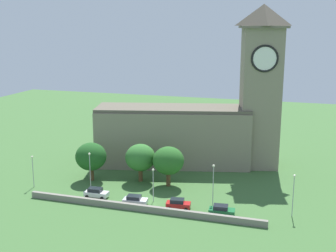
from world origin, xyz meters
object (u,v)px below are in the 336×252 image
Objects in this scene: car_red at (178,204)px; streetlamp_central at (153,179)px; car_white at (96,193)px; car_green at (222,210)px; car_silver at (135,200)px; streetlamp_west_end at (33,166)px; streetlamp_west_mid at (90,166)px; streetlamp_east_end at (294,189)px; tree_riverside_west at (140,158)px; tree_churchyard at (168,161)px; streetlamp_east_mid at (213,179)px; church at (202,119)px; tree_riverside_east at (91,157)px.

streetlamp_central is (-5.12, 1.86, 3.26)m from car_red.
car_white is 23.30m from car_green.
car_silver is 22.30m from streetlamp_west_end.
streetlamp_west_mid is 36.84m from streetlamp_east_end.
car_red is 29.87m from streetlamp_west_end.
streetlamp_west_mid is (-25.68, 3.56, 4.09)m from car_green.
car_red is at bearing -1.68° from car_white.
tree_churchyard reaches higher than tree_riverside_west.
streetlamp_east_mid is (5.46, 2.79, 4.11)m from car_red.
car_green is (23.28, -0.96, -0.01)m from car_white.
streetlamp_central is at bearing -175.00° from streetlamp_east_mid.
church is 5.46× the size of streetlamp_east_mid.
tree_riverside_east is at bearing 167.40° from streetlamp_east_mid.
tree_churchyard reaches higher than car_white.
streetlamp_east_end is at bearing 15.72° from car_green.
streetlamp_east_mid is 13.31m from streetlamp_east_end.
streetlamp_west_mid is at bearing 179.35° from streetlamp_east_end.
streetlamp_east_mid is 0.96× the size of tree_churchyard.
car_red is at bearing -152.98° from streetlamp_east_mid.
car_white is at bearing -176.38° from streetlamp_east_end.
streetlamp_east_mid reaches higher than car_white.
streetlamp_west_mid is at bearing -126.24° from church.
tree_churchyard is (10.84, 9.60, 4.21)m from car_white.
streetlamp_east_end reaches higher than car_white.
car_green is at bearing -2.36° from car_white.
streetlamp_west_end is at bearing -153.53° from tree_riverside_west.
tree_churchyard is (-4.83, 10.06, 4.22)m from car_red.
streetlamp_east_end is (48.39, 0.88, 0.56)m from streetlamp_west_end.
church is 28.21m from car_silver.
streetlamp_west_mid reaches higher than car_silver.
car_white is 8.02m from car_silver.
tree_riverside_west is 9.96m from tree_riverside_east.
car_white is 21.65m from streetlamp_east_mid.
streetlamp_west_mid is (-18.07, 3.06, 4.09)m from car_red.
streetlamp_west_end is 11.32m from tree_riverside_east.
tree_riverside_east is 0.98× the size of tree_churchyard.
tree_riverside_east is (-15.53, 6.76, 0.79)m from streetlamp_central.
streetlamp_central reaches higher than car_red.
tree_riverside_east is at bearing 121.38° from car_white.
church is at bearing 57.11° from tree_riverside_west.
streetlamp_west_mid is at bearing -152.15° from tree_churchyard.
streetlamp_west_mid is at bearing 174.70° from streetlamp_central.
streetlamp_west_mid is (-10.36, 3.57, 4.14)m from car_silver.
tree_riverside_east reaches higher than car_white.
streetlamp_east_end is at bearing -47.94° from church.
car_red is at bearing -172.00° from streetlamp_east_end.
car_red is 6.34m from streetlamp_central.
streetlamp_west_mid reaches higher than streetlamp_east_end.
streetlamp_east_mid is at bearing -12.60° from tree_riverside_east.
church reaches higher than streetlamp_east_end.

